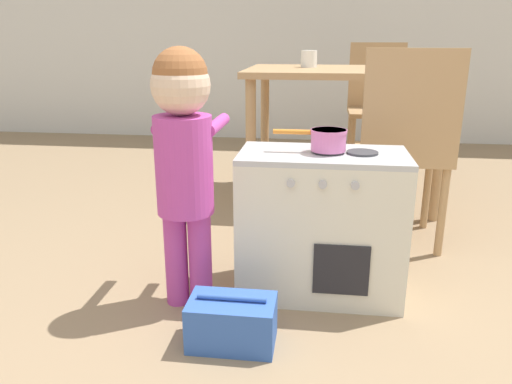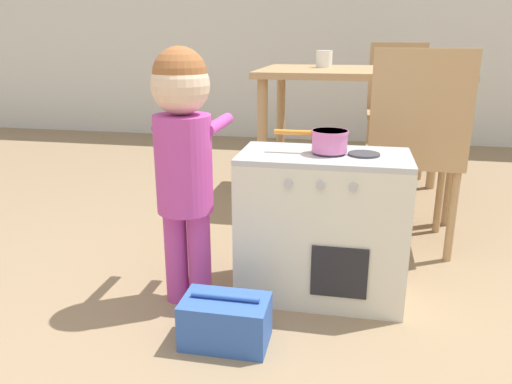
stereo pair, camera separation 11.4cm
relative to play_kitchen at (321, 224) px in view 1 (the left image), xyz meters
name	(u,v)px [view 1 (the left image)]	position (x,y,z in m)	size (l,w,h in m)	color
play_kitchen	(321,224)	(0.00, 0.00, 0.00)	(0.61, 0.34, 0.56)	silver
toy_pot	(327,139)	(0.01, 0.00, 0.33)	(0.26, 0.13, 0.08)	pink
child_figure	(184,146)	(-0.48, -0.15, 0.32)	(0.22, 0.37, 0.93)	#BC429E
toy_basket	(232,322)	(-0.27, -0.39, -0.20)	(0.28, 0.17, 0.17)	#335BB2
dining_table	(344,87)	(0.11, 1.21, 0.39)	(1.11, 0.79, 0.78)	tan
dining_chair_near	(404,146)	(0.36, 0.50, 0.21)	(0.41, 0.41, 0.91)	tan
dining_chair_far	(376,103)	(0.38, 1.99, 0.21)	(0.41, 0.41, 0.91)	tan
cup_on_table	(309,59)	(-0.10, 1.29, 0.55)	(0.09, 0.09, 0.10)	white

